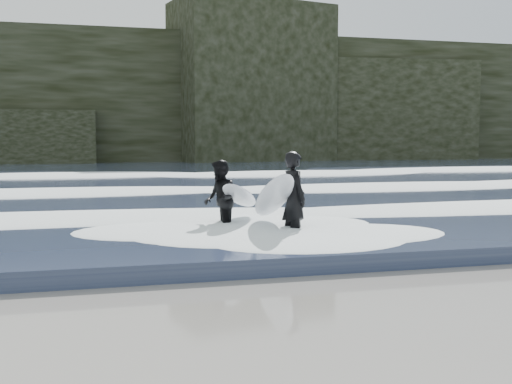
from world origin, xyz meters
TOP-DOWN VIEW (x-y plane):
  - ground at (0.00, 0.00)m, footprint 120.00×120.00m
  - sea at (0.00, 29.00)m, footprint 90.00×52.00m
  - headland at (0.00, 46.00)m, footprint 70.00×9.00m
  - foam_near at (0.00, 9.00)m, footprint 60.00×3.20m
  - foam_mid at (0.00, 16.00)m, footprint 60.00×4.00m
  - foam_far at (0.00, 25.00)m, footprint 60.00×4.80m
  - surfer_left at (-0.03, 5.86)m, footprint 1.07×2.21m
  - surfer_right at (-1.11, 6.93)m, footprint 1.44×2.13m

SIDE VIEW (x-z plane):
  - ground at x=0.00m, z-range 0.00..0.00m
  - sea at x=0.00m, z-range 0.00..0.30m
  - foam_near at x=0.00m, z-range 0.30..0.50m
  - foam_mid at x=0.00m, z-range 0.30..0.54m
  - foam_far at x=0.00m, z-range 0.30..0.60m
  - surfer_right at x=-1.11m, z-range 0.01..1.64m
  - surfer_left at x=-0.03m, z-range 0.01..1.83m
  - headland at x=0.00m, z-range 0.00..10.00m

